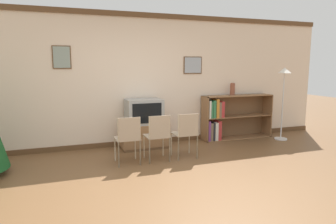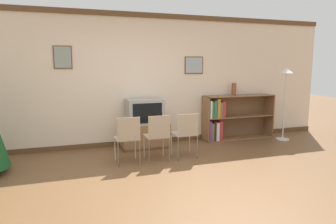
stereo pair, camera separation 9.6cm
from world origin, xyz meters
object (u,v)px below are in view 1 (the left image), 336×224
folding_chair_left (128,137)px  bookshelf (225,118)px  television (144,111)px  folding_chair_center (158,135)px  standing_lamp (284,85)px  vase (232,89)px  tv_console (144,136)px  folding_chair_right (186,132)px

folding_chair_left → bookshelf: bookshelf is taller
television → folding_chair_center: television is taller
television → folding_chair_left: size_ratio=0.86×
folding_chair_center → standing_lamp: bearing=10.5°
folding_chair_center → television: bearing=90.0°
folding_chair_center → vase: (2.10, 1.07, 0.65)m
folding_chair_center → standing_lamp: 3.23m
tv_console → standing_lamp: 3.26m
bookshelf → standing_lamp: standing_lamp is taller
bookshelf → folding_chair_center: bearing=-151.7°
tv_console → folding_chair_left: bearing=-119.1°
television → folding_chair_center: bearing=-90.0°
folding_chair_right → television: bearing=119.1°
television → folding_chair_right: 1.10m
tv_console → vase: vase is taller
folding_chair_center → vase: bearing=27.1°
television → folding_chair_center: (0.00, -0.94, -0.27)m
bookshelf → television: bearing=-177.1°
bookshelf → standing_lamp: (1.17, -0.46, 0.75)m
folding_chair_right → vase: bearing=34.2°
folding_chair_left → bookshelf: bearing=22.9°
television → bookshelf: size_ratio=0.42×
tv_console → vase: size_ratio=3.45×
folding_chair_left → folding_chair_center: size_ratio=1.00×
folding_chair_right → bookshelf: 1.74m
tv_console → folding_chair_left: 1.10m
television → vase: 2.14m
folding_chair_center → bookshelf: (1.92, 1.03, 0.01)m
tv_console → bookshelf: 1.93m
television → tv_console: bearing=90.0°
television → folding_chair_left: television is taller
television → folding_chair_right: (0.52, -0.94, -0.27)m
bookshelf → tv_console: bearing=-177.2°
folding_chair_right → bookshelf: (1.40, 1.03, 0.01)m
vase → standing_lamp: standing_lamp is taller
bookshelf → vase: size_ratio=6.05×
folding_chair_center → folding_chair_right: bearing=0.0°
tv_console → folding_chair_right: size_ratio=1.16×
folding_chair_left → folding_chair_right: bearing=0.0°
vase → tv_console: bearing=-176.3°
folding_chair_right → vase: size_ratio=2.99×
tv_console → folding_chair_left: folding_chair_left is taller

